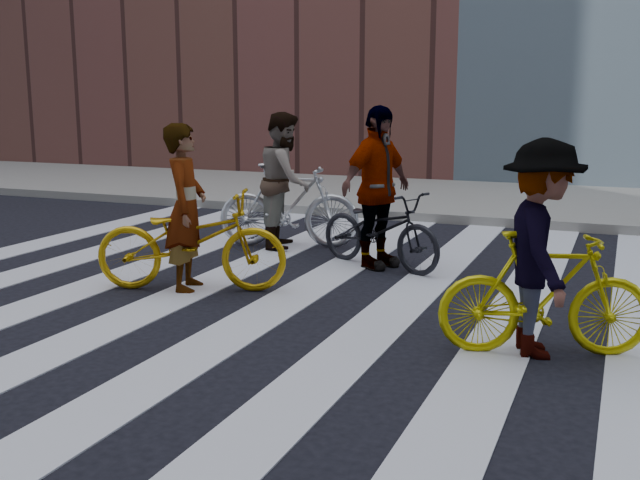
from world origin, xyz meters
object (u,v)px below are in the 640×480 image
Objects in this scene: rider_left at (186,208)px; rider_right at (541,249)px; bike_yellow_right at (545,294)px; rider_rear at (376,188)px; bike_yellow_left at (191,241)px; rider_mid at (285,180)px; bike_dark_rear at (380,229)px; bike_silver_mid at (289,205)px.

rider_left reaches higher than rider_right.
bike_yellow_right is 0.95× the size of rider_left.
bike_yellow_right is at bearing -115.57° from rider_rear.
bike_yellow_right is at bearing -118.91° from bike_yellow_left.
rider_rear is (1.53, -0.72, 0.05)m from rider_mid.
bike_yellow_right is (3.67, -0.68, -0.03)m from bike_yellow_left.
bike_yellow_left is 3.69m from rider_right.
rider_left is at bearing 164.04° from rider_mid.
rider_left is at bearing 61.68° from rider_right.
bike_yellow_right is at bearing -118.77° from rider_left.
bike_dark_rear is (1.52, 1.76, -0.06)m from bike_yellow_left.
bike_silver_mid is 1.11× the size of rider_right.
rider_left is at bearing 61.82° from bike_yellow_right.
bike_yellow_right is 3.26m from bike_dark_rear.
rider_rear is (-2.20, 2.45, 0.46)m from bike_yellow_right.
bike_yellow_right is 0.97× the size of rider_right.
bike_silver_mid is 1.15× the size of bike_yellow_right.
bike_silver_mid is at bearing -19.24° from rider_left.
rider_right is at bearing -146.96° from rider_mid.
rider_left is 1.02× the size of rider_right.
rider_mid is at bearing 73.79° from bike_silver_mid.
bike_yellow_left is at bearing 61.68° from bike_yellow_right.
bike_dark_rear is 3.25m from rider_right.
bike_yellow_right is at bearing -107.74° from rider_right.
bike_yellow_right is 4.91m from rider_mid.
rider_rear is (-0.05, 0.00, 0.50)m from bike_dark_rear.
rider_rear is (1.52, 1.76, 0.08)m from rider_left.
rider_rear is (1.48, -0.72, 0.39)m from bike_silver_mid.
rider_right reaches higher than bike_dark_rear.
bike_dark_rear is 0.97× the size of rider_mid.
rider_right reaches higher than bike_yellow_right.
bike_silver_mid is at bearing 87.24° from bike_dark_rear.
bike_yellow_left is at bearing 164.04° from bike_silver_mid.
rider_rear is (1.47, 1.76, 0.43)m from bike_yellow_left.
bike_dark_rear is (-2.15, 2.45, -0.03)m from bike_yellow_right.
bike_silver_mid is 1.69m from bike_dark_rear.
bike_silver_mid is at bearing 31.11° from rider_right.
bike_yellow_left is 1.06× the size of bike_silver_mid.
rider_mid reaches higher than rider_right.
rider_mid is 1.06× the size of rider_right.
bike_silver_mid is 1.69m from rider_rear.
bike_yellow_left is at bearing 162.76° from rider_rear.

